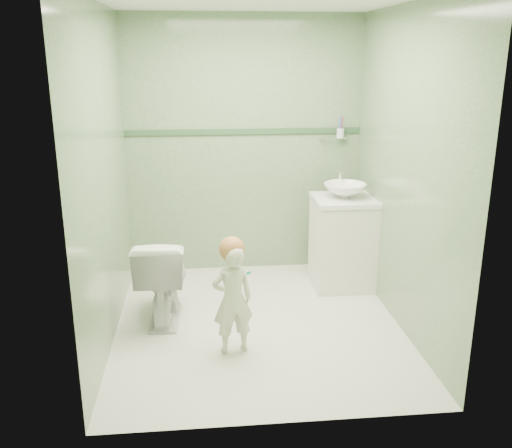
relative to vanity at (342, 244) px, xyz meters
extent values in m
plane|color=silver|center=(-0.84, -0.70, -0.40)|extent=(2.50, 2.50, 0.00)
cube|color=#6B8C63|center=(-0.84, 0.55, 0.80)|extent=(2.20, 0.04, 2.40)
cube|color=#6B8C63|center=(-0.84, -1.95, 0.80)|extent=(2.20, 0.04, 2.40)
cube|color=#6B8C63|center=(-1.94, -0.70, 0.80)|extent=(0.04, 2.50, 2.40)
cube|color=#6B8C63|center=(0.26, -0.70, 0.80)|extent=(0.04, 2.50, 2.40)
cube|color=#305532|center=(-0.84, 0.54, 0.95)|extent=(2.20, 0.02, 0.05)
cube|color=white|center=(0.00, 0.00, 0.00)|extent=(0.52, 0.50, 0.80)
cube|color=white|center=(0.00, 0.00, 0.41)|extent=(0.54, 0.52, 0.04)
imported|color=white|center=(0.00, 0.00, 0.49)|extent=(0.37, 0.37, 0.13)
cylinder|color=silver|center=(0.00, 0.20, 0.55)|extent=(0.03, 0.03, 0.18)
cylinder|color=silver|center=(0.00, 0.15, 0.63)|extent=(0.02, 0.12, 0.02)
cylinder|color=silver|center=(0.00, 0.50, 0.88)|extent=(0.26, 0.02, 0.02)
cylinder|color=silver|center=(0.06, 0.48, 0.93)|extent=(0.07, 0.07, 0.09)
cylinder|color=blue|center=(0.05, 0.47, 1.00)|extent=(0.01, 0.01, 0.17)
cylinder|color=#7C499F|center=(0.06, 0.47, 1.00)|extent=(0.01, 0.01, 0.17)
cylinder|color=red|center=(0.07, 0.48, 1.00)|extent=(0.01, 0.01, 0.17)
cylinder|color=#7C499F|center=(0.06, 0.49, 1.00)|extent=(0.01, 0.01, 0.17)
imported|color=white|center=(-1.58, -0.52, -0.05)|extent=(0.42, 0.70, 0.70)
imported|color=silver|center=(-1.06, -1.10, 0.00)|extent=(0.33, 0.25, 0.80)
sphere|color=#B46E3D|center=(-1.06, -1.07, 0.37)|extent=(0.18, 0.18, 0.18)
cylinder|color=#079970|center=(-0.95, -1.21, 0.24)|extent=(0.05, 0.14, 0.06)
cube|color=white|center=(-1.02, -1.17, 0.28)|extent=(0.03, 0.03, 0.02)
camera|label=1|loc=(-1.26, -4.69, 1.65)|focal=39.43mm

